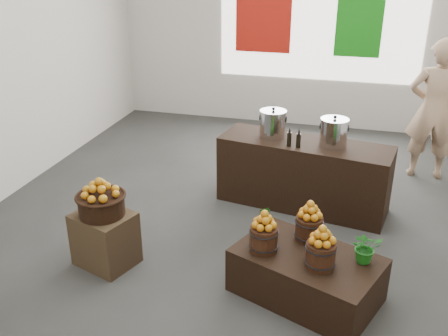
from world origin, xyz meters
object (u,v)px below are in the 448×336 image
(stock_pot_left, at_px, (273,125))
(stock_pot_center, at_px, (334,134))
(crate, at_px, (105,239))
(display_table, at_px, (306,275))
(counter, at_px, (303,174))
(wicker_basket, at_px, (101,205))
(shopper, at_px, (434,110))

(stock_pot_left, height_order, stock_pot_center, same)
(crate, distance_m, display_table, 1.89)
(counter, bearing_deg, wicker_basket, -124.66)
(wicker_basket, xyz_separation_m, shopper, (3.11, 2.93, 0.28))
(counter, height_order, stock_pot_left, stock_pot_left)
(counter, bearing_deg, stock_pot_center, 0.00)
(shopper, bearing_deg, stock_pot_left, 31.39)
(crate, xyz_separation_m, display_table, (1.89, 0.00, -0.06))
(stock_pot_left, bearing_deg, stock_pot_center, -9.95)
(wicker_basket, xyz_separation_m, counter, (1.65, 1.67, -0.23))
(display_table, height_order, stock_pot_left, stock_pot_left)
(wicker_basket, height_order, counter, counter)
(crate, relative_size, counter, 0.27)
(crate, distance_m, wicker_basket, 0.36)
(shopper, bearing_deg, counter, 39.35)
(counter, xyz_separation_m, stock_pot_left, (-0.39, 0.07, 0.54))
(crate, height_order, stock_pot_center, stock_pot_center)
(shopper, bearing_deg, crate, 41.89)
(shopper, bearing_deg, wicker_basket, 41.89)
(display_table, bearing_deg, stock_pot_center, 110.02)
(stock_pot_left, xyz_separation_m, stock_pot_center, (0.69, -0.12, 0.00))
(crate, relative_size, stock_pot_center, 1.77)
(crate, height_order, stock_pot_left, stock_pot_left)
(crate, bearing_deg, display_table, 0.07)
(shopper, bearing_deg, display_table, 65.98)
(wicker_basket, bearing_deg, stock_pot_left, 54.02)
(crate, bearing_deg, stock_pot_center, 39.70)
(counter, xyz_separation_m, stock_pot_center, (0.30, -0.05, 0.54))
(crate, relative_size, display_table, 0.44)
(crate, distance_m, counter, 2.36)
(stock_pot_center, bearing_deg, counter, 170.05)
(crate, distance_m, stock_pot_center, 2.63)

